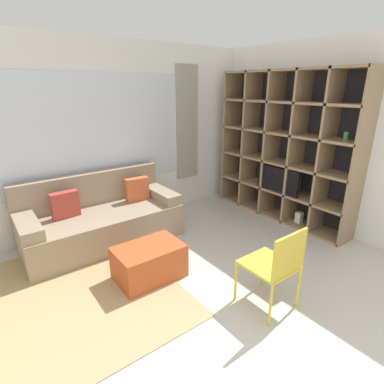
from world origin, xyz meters
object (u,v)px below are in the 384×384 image
(shelving_unit, at_px, (285,149))
(ottoman, at_px, (149,262))
(folding_chair, at_px, (277,263))
(couch_main, at_px, (101,219))

(shelving_unit, height_order, ottoman, shelving_unit)
(shelving_unit, height_order, folding_chair, shelving_unit)
(couch_main, distance_m, ottoman, 1.19)
(ottoman, bearing_deg, couch_main, 94.53)
(shelving_unit, height_order, couch_main, shelving_unit)
(couch_main, height_order, folding_chair, couch_main)
(shelving_unit, xyz_separation_m, ottoman, (-2.61, -0.23, -0.94))
(shelving_unit, relative_size, folding_chair, 2.75)
(shelving_unit, distance_m, folding_chair, 2.44)
(shelving_unit, distance_m, couch_main, 2.97)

